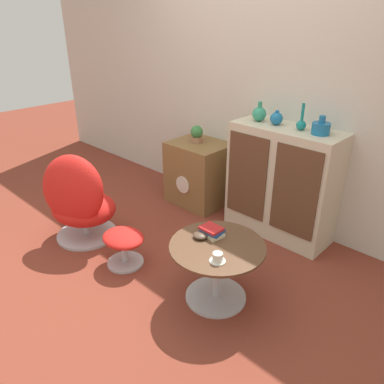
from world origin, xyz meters
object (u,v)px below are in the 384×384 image
(vase_leftmost, at_px, (259,114))
(vase_rightmost, at_px, (321,128))
(coffee_table, at_px, (217,264))
(tv_console, at_px, (199,173))
(teacup, at_px, (218,258))
(ottoman, at_px, (124,242))
(bowl, at_px, (201,235))
(vase_inner_right, at_px, (301,123))
(egg_chair, at_px, (79,200))
(vase_inner_left, at_px, (277,118))
(sideboard, at_px, (282,182))
(potted_plant, at_px, (197,134))
(book_stack, at_px, (212,231))

(vase_leftmost, distance_m, vase_rightmost, 0.56)
(coffee_table, xyz_separation_m, vase_rightmost, (0.10, 1.07, 0.74))
(tv_console, distance_m, teacup, 1.68)
(ottoman, height_order, bowl, bowl)
(vase_inner_right, bearing_deg, egg_chair, -134.94)
(coffee_table, bearing_deg, vase_inner_left, 105.13)
(sideboard, height_order, teacup, sideboard)
(ottoman, distance_m, potted_plant, 1.37)
(egg_chair, height_order, vase_rightmost, vase_rightmost)
(teacup, bearing_deg, ottoman, -176.13)
(coffee_table, xyz_separation_m, vase_inner_right, (-0.06, 1.07, 0.74))
(egg_chair, relative_size, potted_plant, 4.75)
(vase_leftmost, bearing_deg, egg_chair, -124.64)
(sideboard, distance_m, vase_rightmost, 0.60)
(tv_console, bearing_deg, bowl, -46.98)
(vase_leftmost, distance_m, bowl, 1.26)
(book_stack, bearing_deg, teacup, -42.76)
(teacup, bearing_deg, vase_rightmost, 90.55)
(teacup, bearing_deg, book_stack, 137.24)
(coffee_table, relative_size, vase_inner_left, 5.33)
(sideboard, xyz_separation_m, book_stack, (0.07, -0.99, -0.02))
(vase_inner_left, bearing_deg, vase_rightmost, 0.00)
(sideboard, bearing_deg, tv_console, -177.29)
(egg_chair, distance_m, vase_leftmost, 1.70)
(egg_chair, bearing_deg, coffee_table, 9.35)
(vase_inner_left, bearing_deg, sideboard, -1.94)
(teacup, distance_m, book_stack, 0.30)
(bowl, bearing_deg, book_stack, 64.28)
(vase_inner_left, relative_size, bowl, 1.16)
(tv_console, relative_size, ottoman, 1.84)
(ottoman, bearing_deg, coffee_table, 14.02)
(ottoman, xyz_separation_m, bowl, (0.64, 0.19, 0.25))
(sideboard, xyz_separation_m, egg_chair, (-1.18, -1.28, -0.11))
(vase_leftmost, relative_size, book_stack, 1.03)
(egg_chair, xyz_separation_m, ottoman, (0.57, 0.03, -0.17))
(teacup, distance_m, bowl, 0.29)
(teacup, bearing_deg, vase_inner_right, 98.37)
(ottoman, height_order, vase_leftmost, vase_leftmost)
(sideboard, xyz_separation_m, bowl, (0.03, -1.07, -0.03))
(vase_inner_right, height_order, potted_plant, vase_inner_right)
(sideboard, bearing_deg, vase_rightmost, 0.81)
(sideboard, bearing_deg, egg_chair, -132.46)
(book_stack, height_order, bowl, book_stack)
(coffee_table, distance_m, vase_inner_right, 1.30)
(ottoman, relative_size, vase_rightmost, 2.44)
(tv_console, relative_size, bowl, 6.22)
(tv_console, xyz_separation_m, vase_inner_right, (1.04, 0.05, 0.71))
(egg_chair, xyz_separation_m, vase_inner_left, (1.06, 1.29, 0.65))
(potted_plant, bearing_deg, vase_rightmost, 2.19)
(sideboard, xyz_separation_m, coffee_table, (0.17, -1.06, -0.20))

